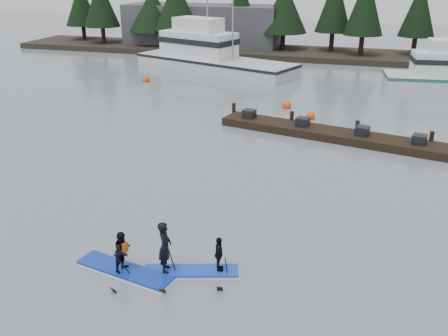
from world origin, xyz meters
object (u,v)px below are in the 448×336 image
(floating_dock, at_px, (335,135))
(paddleboard_duo, at_px, (186,255))
(fishing_boat_large, at_px, (210,63))
(paddleboard_solo, at_px, (124,259))

(floating_dock, bearing_deg, paddleboard_duo, -90.07)
(fishing_boat_large, distance_m, paddleboard_solo, 33.60)
(fishing_boat_large, height_order, paddleboard_solo, fishing_boat_large)
(paddleboard_solo, bearing_deg, paddleboard_duo, 27.10)
(paddleboard_duo, bearing_deg, floating_dock, 60.32)
(paddleboard_solo, height_order, paddleboard_duo, paddleboard_duo)
(fishing_boat_large, relative_size, floating_dock, 1.19)
(fishing_boat_large, distance_m, floating_dock, 21.56)
(floating_dock, bearing_deg, paddleboard_solo, -96.16)
(floating_dock, distance_m, paddleboard_solo, 16.44)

